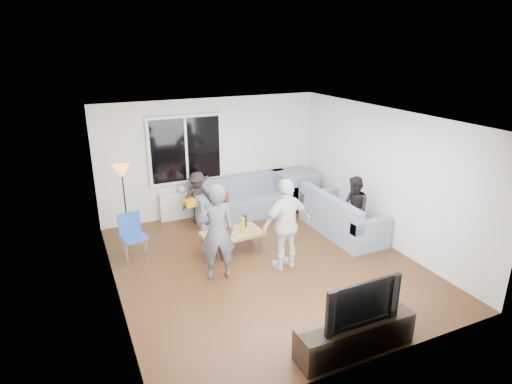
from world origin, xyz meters
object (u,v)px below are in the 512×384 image
sofa_right_section (343,213)px  side_chair (134,238)px  player_right (287,225)px  spectator_back (198,197)px  spectator_right (354,209)px  coffee_table (232,242)px  floor_lamp (125,205)px  sofa_back_section (245,197)px  tv_console (355,336)px  television (358,300)px  player_left (217,232)px

sofa_right_section → side_chair: bearing=82.2°
side_chair → player_right: 2.72m
sofa_right_section → spectator_back: 3.07m
sofa_right_section → spectator_right: bearing=-180.0°
player_right → spectator_back: size_ratio=1.43×
coffee_table → spectator_right: bearing=-11.4°
floor_lamp → coffee_table: bearing=-36.2°
player_right → spectator_right: bearing=-172.3°
sofa_back_section → spectator_back: size_ratio=2.03×
side_chair → tv_console: size_ratio=0.54×
side_chair → television: size_ratio=0.81×
player_left → player_right: 1.20m
sofa_right_section → coffee_table: (-2.38, 0.13, -0.22)m
side_chair → sofa_back_section: bearing=11.9°
sofa_right_section → spectator_back: size_ratio=1.77×
floor_lamp → player_right: player_right is taller
sofa_right_section → floor_lamp: size_ratio=1.28×
sofa_back_section → coffee_table: 1.86m
spectator_right → spectator_back: (-2.51, 2.10, -0.08)m
player_right → sofa_right_section: bearing=-162.1°
sofa_right_section → sofa_back_section: bearing=39.9°
spectator_back → tv_console: spectator_back is taller
tv_console → television: size_ratio=1.51×
sofa_right_section → coffee_table: bearing=86.9°
floor_lamp → player_right: bearing=-42.8°
sofa_back_section → tv_console: 4.80m
coffee_table → player_left: size_ratio=0.67×
floor_lamp → sofa_back_section: bearing=7.6°
side_chair → tv_console: side_chair is taller
sofa_right_section → television: television is taller
sofa_back_section → spectator_back: spectator_back is taller
spectator_back → sofa_right_section: bearing=-42.5°
side_chair → television: television is taller
coffee_table → spectator_right: spectator_right is taller
coffee_table → side_chair: side_chair is taller
coffee_table → player_left: 1.12m
side_chair → television: bearing=-71.6°
player_right → television: player_right is taller
spectator_right → tv_console: bearing=-20.6°
sofa_right_section → spectator_back: bearing=55.2°
coffee_table → player_left: (-0.55, -0.75, 0.62)m
coffee_table → side_chair: size_ratio=1.28×
player_left → spectator_back: player_left is taller
floor_lamp → spectator_right: floor_lamp is taller
spectator_right → side_chair: bearing=-87.2°
spectator_back → spectator_right: bearing=-47.5°
sofa_right_section → tv_console: (-1.96, -3.05, -0.20)m
coffee_table → television: television is taller
spectator_right → television: 3.34m
coffee_table → tv_console: (0.42, -3.18, 0.02)m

